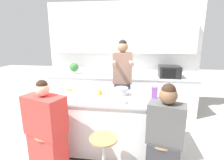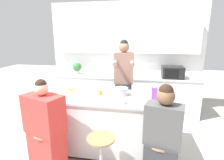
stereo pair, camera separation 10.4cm
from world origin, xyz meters
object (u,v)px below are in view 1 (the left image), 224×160
fruit_bowl (121,101)px  cooking_pot (121,91)px  bar_stool_center (104,159)px  person_seated_near (164,144)px  kitchen_island (111,123)px  microwave (169,72)px  person_wrapped_blanket (47,134)px  bar_stool_leftmost (51,154)px  person_cooking (122,86)px  banana_bunch (70,90)px  juice_carton (154,93)px  coffee_cup_near (100,93)px  potted_plant (74,68)px

fruit_bowl → cooking_pot: bearing=94.7°
bar_stool_center → person_seated_near: size_ratio=0.47×
kitchen_island → microwave: microwave is taller
kitchen_island → person_wrapped_blanket: 1.03m
person_wrapped_blanket → bar_stool_leftmost: bearing=36.3°
person_cooking → fruit_bowl: person_cooking is taller
banana_bunch → bar_stool_center: bearing=-49.9°
bar_stool_center → banana_bunch: 1.33m
person_cooking → bar_stool_leftmost: bearing=-125.7°
juice_carton → person_seated_near: bearing=-84.5°
bar_stool_center → person_seated_near: person_seated_near is taller
person_wrapped_blanket → juice_carton: 1.62m
banana_bunch → kitchen_island: bearing=-14.3°
coffee_cup_near → microwave: size_ratio=0.21×
fruit_bowl → person_wrapped_blanket: bearing=-154.3°
cooking_pot → person_cooking: bearing=93.3°
kitchen_island → juice_carton: juice_carton is taller
kitchen_island → potted_plant: size_ratio=6.11×
person_wrapped_blanket → fruit_bowl: (0.92, 0.44, 0.33)m
coffee_cup_near → banana_bunch: bearing=166.6°
bar_stool_leftmost → microwave: size_ratio=1.35×
person_cooking → potted_plant: person_cooking is taller
person_seated_near → coffee_cup_near: size_ratio=13.29×
person_wrapped_blanket → microwave: person_wrapped_blanket is taller
person_wrapped_blanket → person_seated_near: (1.47, 0.00, -0.01)m
kitchen_island → bar_stool_leftmost: size_ratio=2.78×
person_cooking → banana_bunch: bearing=-153.4°
potted_plant → microwave: bearing=-0.9°
coffee_cup_near → bar_stool_leftmost: bearing=-124.9°
kitchen_island → microwave: 2.05m
person_cooking → cooking_pot: (0.04, -0.64, 0.09)m
person_cooking → person_seated_near: (0.62, -1.44, -0.29)m
banana_bunch → person_seated_near: bearing=-31.0°
bar_stool_center → microwave: (1.15, 2.30, 0.71)m
person_seated_near → cooking_pot: bearing=140.5°
person_seated_near → bar_stool_leftmost: bearing=-165.8°
juice_carton → bar_stool_leftmost: bearing=-153.2°
bar_stool_center → coffee_cup_near: 1.01m
fruit_bowl → juice_carton: 0.55m
person_wrapped_blanket → juice_carton: person_wrapped_blanket is taller
person_cooking → coffee_cup_near: (-0.30, -0.68, 0.06)m
bar_stool_leftmost → coffee_cup_near: (0.52, 0.75, 0.63)m
bar_stool_center → coffee_cup_near: coffee_cup_near is taller
person_cooking → cooking_pot: bearing=-92.4°
bar_stool_leftmost → person_wrapped_blanket: (-0.03, -0.01, 0.29)m
cooking_pot → fruit_bowl: 0.36m
fruit_bowl → coffee_cup_near: 0.49m
kitchen_island → person_cooking: 0.87m
kitchen_island → potted_plant: bearing=126.0°
banana_bunch → potted_plant: potted_plant is taller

